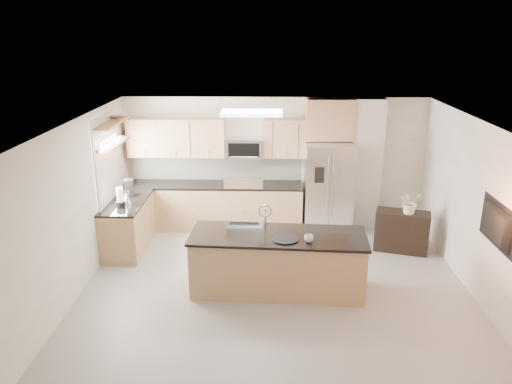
{
  "coord_description": "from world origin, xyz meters",
  "views": [
    {
      "loc": [
        -0.13,
        -6.53,
        3.89
      ],
      "look_at": [
        -0.32,
        1.3,
        1.3
      ],
      "focal_mm": 35.0,
      "sensor_mm": 36.0,
      "label": 1
    }
  ],
  "objects_px": {
    "blender": "(120,199)",
    "coffee_maker": "(129,188)",
    "credenza": "(402,231)",
    "bowl": "(117,116)",
    "island": "(278,262)",
    "cup": "(309,238)",
    "refrigerator": "(328,187)",
    "flower_vase": "(411,197)",
    "platter": "(286,239)",
    "television": "(492,225)",
    "range": "(244,205)",
    "kettle": "(127,198)",
    "microwave": "(244,148)"
  },
  "relations": [
    {
      "from": "blender",
      "to": "coffee_maker",
      "type": "xyz_separation_m",
      "value": [
        -0.02,
        0.63,
        -0.01
      ]
    },
    {
      "from": "platter",
      "to": "range",
      "type": "bearing_deg",
      "value": 105.27
    },
    {
      "from": "flower_vase",
      "to": "cup",
      "type": "bearing_deg",
      "value": -139.2
    },
    {
      "from": "island",
      "to": "coffee_maker",
      "type": "height_order",
      "value": "island"
    },
    {
      "from": "microwave",
      "to": "cup",
      "type": "height_order",
      "value": "microwave"
    },
    {
      "from": "island",
      "to": "flower_vase",
      "type": "height_order",
      "value": "flower_vase"
    },
    {
      "from": "cup",
      "to": "flower_vase",
      "type": "relative_size",
      "value": 0.21
    },
    {
      "from": "island",
      "to": "television",
      "type": "relative_size",
      "value": 2.52
    },
    {
      "from": "kettle",
      "to": "flower_vase",
      "type": "height_order",
      "value": "flower_vase"
    },
    {
      "from": "blender",
      "to": "coffee_maker",
      "type": "bearing_deg",
      "value": 91.83
    },
    {
      "from": "island",
      "to": "platter",
      "type": "bearing_deg",
      "value": -56.94
    },
    {
      "from": "blender",
      "to": "kettle",
      "type": "relative_size",
      "value": 1.55
    },
    {
      "from": "refrigerator",
      "to": "television",
      "type": "xyz_separation_m",
      "value": [
        1.85,
        -3.07,
        0.46
      ]
    },
    {
      "from": "kettle",
      "to": "television",
      "type": "height_order",
      "value": "television"
    },
    {
      "from": "blender",
      "to": "flower_vase",
      "type": "height_order",
      "value": "flower_vase"
    },
    {
      "from": "refrigerator",
      "to": "television",
      "type": "height_order",
      "value": "refrigerator"
    },
    {
      "from": "range",
      "to": "television",
      "type": "height_order",
      "value": "television"
    },
    {
      "from": "blender",
      "to": "television",
      "type": "height_order",
      "value": "television"
    },
    {
      "from": "platter",
      "to": "bowl",
      "type": "height_order",
      "value": "bowl"
    },
    {
      "from": "television",
      "to": "kettle",
      "type": "bearing_deg",
      "value": 70.71
    },
    {
      "from": "range",
      "to": "kettle",
      "type": "distance_m",
      "value": 2.41
    },
    {
      "from": "flower_vase",
      "to": "television",
      "type": "bearing_deg",
      "value": -75.26
    },
    {
      "from": "platter",
      "to": "bowl",
      "type": "relative_size",
      "value": 1.14
    },
    {
      "from": "platter",
      "to": "kettle",
      "type": "xyz_separation_m",
      "value": [
        -2.76,
        1.52,
        0.09
      ]
    },
    {
      "from": "coffee_maker",
      "to": "bowl",
      "type": "xyz_separation_m",
      "value": [
        -0.16,
        0.16,
        1.31
      ]
    },
    {
      "from": "credenza",
      "to": "flower_vase",
      "type": "xyz_separation_m",
      "value": [
        0.08,
        -0.08,
        0.69
      ]
    },
    {
      "from": "microwave",
      "to": "refrigerator",
      "type": "distance_m",
      "value": 1.82
    },
    {
      "from": "television",
      "to": "flower_vase",
      "type": "bearing_deg",
      "value": 14.74
    },
    {
      "from": "blender",
      "to": "bowl",
      "type": "distance_m",
      "value": 1.53
    },
    {
      "from": "credenza",
      "to": "kettle",
      "type": "relative_size",
      "value": 4.05
    },
    {
      "from": "microwave",
      "to": "coffee_maker",
      "type": "distance_m",
      "value": 2.34
    },
    {
      "from": "credenza",
      "to": "island",
      "type": "bearing_deg",
      "value": -130.88
    },
    {
      "from": "credenza",
      "to": "television",
      "type": "distance_m",
      "value": 2.37
    },
    {
      "from": "credenza",
      "to": "bowl",
      "type": "height_order",
      "value": "bowl"
    },
    {
      "from": "platter",
      "to": "blender",
      "type": "xyz_separation_m",
      "value": [
        -2.81,
        1.32,
        0.15
      ]
    },
    {
      "from": "blender",
      "to": "range",
      "type": "bearing_deg",
      "value": 33.75
    },
    {
      "from": "island",
      "to": "cup",
      "type": "relative_size",
      "value": 20.28
    },
    {
      "from": "coffee_maker",
      "to": "television",
      "type": "height_order",
      "value": "television"
    },
    {
      "from": "kettle",
      "to": "coffee_maker",
      "type": "xyz_separation_m",
      "value": [
        -0.07,
        0.42,
        0.04
      ]
    },
    {
      "from": "coffee_maker",
      "to": "bowl",
      "type": "height_order",
      "value": "bowl"
    },
    {
      "from": "credenza",
      "to": "cup",
      "type": "distance_m",
      "value": 2.58
    },
    {
      "from": "blender",
      "to": "refrigerator",
      "type": "bearing_deg",
      "value": 19.74
    },
    {
      "from": "flower_vase",
      "to": "kettle",
      "type": "bearing_deg",
      "value": -179.3
    },
    {
      "from": "credenza",
      "to": "bowl",
      "type": "xyz_separation_m",
      "value": [
        -5.15,
        0.45,
        2.0
      ]
    },
    {
      "from": "microwave",
      "to": "cup",
      "type": "bearing_deg",
      "value": -69.61
    },
    {
      "from": "cup",
      "to": "refrigerator",
      "type": "bearing_deg",
      "value": 77.89
    },
    {
      "from": "bowl",
      "to": "flower_vase",
      "type": "height_order",
      "value": "bowl"
    },
    {
      "from": "blender",
      "to": "television",
      "type": "bearing_deg",
      "value": -17.25
    },
    {
      "from": "microwave",
      "to": "television",
      "type": "xyz_separation_m",
      "value": [
        3.51,
        -3.24,
        -0.28
      ]
    },
    {
      "from": "cup",
      "to": "television",
      "type": "xyz_separation_m",
      "value": [
        2.43,
        -0.35,
        0.38
      ]
    }
  ]
}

